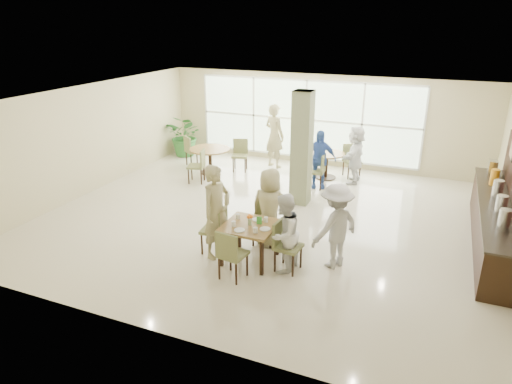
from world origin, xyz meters
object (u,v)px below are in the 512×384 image
at_px(round_table_left, 210,154).
at_px(adult_b, 355,155).
at_px(main_table, 250,229).
at_px(round_table_right, 326,159).
at_px(teen_far, 270,208).
at_px(potted_plant, 186,136).
at_px(adult_standing, 275,136).
at_px(teen_right, 284,233).
at_px(adult_a, 319,159).
at_px(teen_left, 217,212).
at_px(teen_standing, 336,226).
at_px(buffet_counter, 494,220).

distance_m(round_table_left, adult_b, 4.22).
relative_size(main_table, round_table_left, 0.81).
relative_size(round_table_right, teen_far, 0.63).
distance_m(potted_plant, adult_standing, 3.15).
height_order(round_table_left, teen_right, teen_right).
relative_size(round_table_left, round_table_right, 1.18).
xyz_separation_m(round_table_left, teen_right, (3.90, -4.49, 0.16)).
bearing_deg(round_table_left, adult_a, 0.54).
distance_m(round_table_left, round_table_right, 3.43).
relative_size(teen_left, adult_b, 1.14).
relative_size(potted_plant, adult_b, 0.86).
distance_m(adult_b, adult_standing, 2.64).
height_order(teen_left, adult_b, teen_left).
relative_size(round_table_right, adult_a, 0.64).
xyz_separation_m(round_table_left, teen_standing, (4.72, -3.97, 0.22)).
bearing_deg(potted_plant, main_table, -49.87).
relative_size(main_table, adult_b, 0.60).
bearing_deg(potted_plant, teen_right, -46.40).
bearing_deg(potted_plant, adult_b, -4.65).
bearing_deg(round_table_right, main_table, -91.26).
bearing_deg(adult_standing, adult_a, 167.18).
bearing_deg(adult_standing, teen_right, 135.38).
distance_m(main_table, teen_far, 0.78).
bearing_deg(main_table, adult_standing, 106.10).
relative_size(teen_standing, adult_standing, 0.83).
bearing_deg(round_table_left, buffet_counter, -14.27).
bearing_deg(adult_standing, teen_left, 122.97).
bearing_deg(adult_a, potted_plant, 149.37).
xyz_separation_m(main_table, teen_right, (0.71, -0.09, 0.09)).
xyz_separation_m(main_table, adult_b, (0.94, 5.21, 0.15)).
height_order(teen_left, teen_right, teen_left).
bearing_deg(teen_right, teen_far, -137.29).
bearing_deg(adult_a, buffet_counter, -41.15).
bearing_deg(potted_plant, teen_standing, -39.73).
relative_size(round_table_left, adult_a, 0.75).
bearing_deg(adult_a, teen_left, -116.11).
relative_size(teen_far, teen_right, 1.09).
bearing_deg(teen_standing, adult_a, -128.30).
height_order(round_table_left, potted_plant, potted_plant).
distance_m(teen_far, adult_b, 4.53).
distance_m(teen_far, adult_a, 3.67).
distance_m(round_table_right, buffet_counter, 5.03).
relative_size(main_table, round_table_right, 0.95).
distance_m(main_table, round_table_right, 5.28).
bearing_deg(main_table, round_table_right, 88.74).
bearing_deg(teen_far, round_table_right, -86.43).
relative_size(teen_right, adult_standing, 0.76).
bearing_deg(adult_b, teen_left, -17.95).
relative_size(round_table_left, teen_left, 0.65).
height_order(teen_left, teen_far, teen_left).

